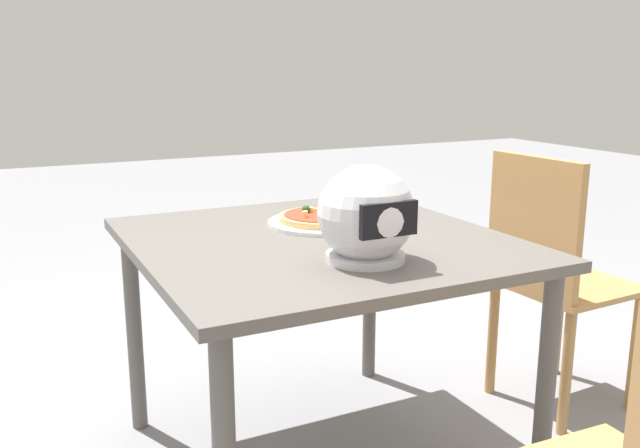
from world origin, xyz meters
name	(u,v)px	position (x,y,z in m)	size (l,w,h in m)	color
dining_table	(319,264)	(0.00, 0.00, 0.63)	(1.01, 1.04, 0.71)	#5B5651
pizza_plate	(321,222)	(-0.08, -0.14, 0.72)	(0.33, 0.33, 0.01)	white
pizza	(321,217)	(-0.08, -0.14, 0.73)	(0.26, 0.26, 0.05)	tan
motorcycle_helmet	(365,216)	(0.00, 0.26, 0.83)	(0.24, 0.24, 0.24)	silver
chair_side	(550,270)	(-0.86, 0.03, 0.51)	(0.42, 0.42, 0.90)	#B7844C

